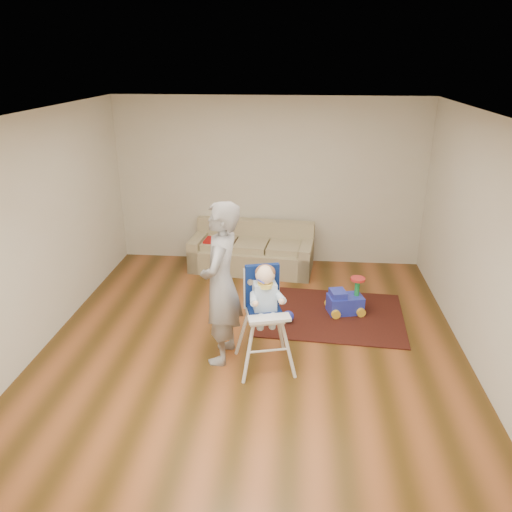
# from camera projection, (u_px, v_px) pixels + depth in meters

# --- Properties ---
(ground) EXTENTS (5.50, 5.50, 0.00)m
(ground) POSITION_uv_depth(u_px,v_px,m) (253.00, 345.00, 6.04)
(ground) COLOR #483010
(ground) RESTS_ON ground
(room_envelope) EXTENTS (5.04, 5.52, 2.72)m
(room_envelope) POSITION_uv_depth(u_px,v_px,m) (257.00, 183.00, 5.83)
(room_envelope) COLOR beige
(room_envelope) RESTS_ON ground
(sofa) EXTENTS (2.02, 0.99, 0.75)m
(sofa) POSITION_uv_depth(u_px,v_px,m) (252.00, 248.00, 8.05)
(sofa) COLOR tan
(sofa) RESTS_ON ground
(side_table) EXTENTS (0.46, 0.46, 0.46)m
(side_table) POSITION_uv_depth(u_px,v_px,m) (225.00, 250.00, 8.37)
(side_table) COLOR black
(side_table) RESTS_ON ground
(area_rug) EXTENTS (2.05, 1.60, 0.02)m
(area_rug) POSITION_uv_depth(u_px,v_px,m) (329.00, 314.00, 6.73)
(area_rug) COLOR black
(area_rug) RESTS_ON ground
(ride_on_toy) EXTENTS (0.52, 0.43, 0.50)m
(ride_on_toy) POSITION_uv_depth(u_px,v_px,m) (346.00, 295.00, 6.69)
(ride_on_toy) COLOR #2938CD
(ride_on_toy) RESTS_ON area_rug
(toy_ball) EXTENTS (0.15, 0.15, 0.15)m
(toy_ball) POSITION_uv_depth(u_px,v_px,m) (288.00, 316.00, 6.51)
(toy_ball) COLOR #2938CD
(toy_ball) RESTS_ON area_rug
(high_chair) EXTENTS (0.70, 0.70, 1.24)m
(high_chair) POSITION_uv_depth(u_px,v_px,m) (265.00, 319.00, 5.43)
(high_chair) COLOR silver
(high_chair) RESTS_ON ground
(adult) EXTENTS (0.51, 0.72, 1.86)m
(adult) POSITION_uv_depth(u_px,v_px,m) (221.00, 284.00, 5.46)
(adult) COLOR gray
(adult) RESTS_ON ground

